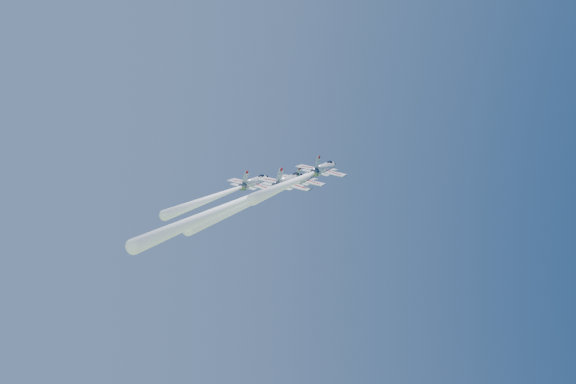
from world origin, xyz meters
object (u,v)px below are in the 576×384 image
object	(u,v)px
jet_slot	(246,199)
jet_right	(303,177)
jet_lead	(271,193)
jet_left	(228,192)

from	to	relation	value
jet_slot	jet_right	bearing A→B (deg)	63.38
jet_lead	jet_slot	world-z (taller)	jet_lead
jet_left	jet_slot	world-z (taller)	jet_slot
jet_left	jet_right	size ratio (longest dim) A/B	0.95
jet_lead	jet_slot	distance (m)	11.97
jet_lead	jet_right	world-z (taller)	jet_lead
jet_right	jet_lead	bearing A→B (deg)	-170.23
jet_right	jet_slot	xyz separation A→B (m)	(-11.84, -7.27, -6.05)
jet_lead	jet_slot	xyz separation A→B (m)	(-6.65, -9.37, -3.35)
jet_left	jet_slot	xyz separation A→B (m)	(-0.29, -13.72, -4.09)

